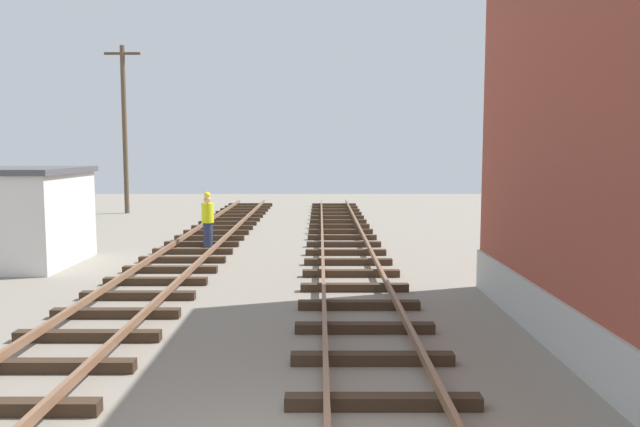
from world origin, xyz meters
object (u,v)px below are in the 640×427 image
object	(u,v)px
parked_car_green	(31,200)
track_worker_foreground	(205,220)
utility_pole_far	(121,126)
control_hut	(20,216)

from	to	relation	value
parked_car_green	track_worker_foreground	xyz separation A→B (m)	(9.67, -8.74, 0.03)
parked_car_green	utility_pole_far	bearing A→B (deg)	37.48
utility_pole_far	track_worker_foreground	world-z (taller)	utility_pole_far
control_hut	utility_pole_far	size ratio (longest dim) A/B	0.45
control_hut	parked_car_green	world-z (taller)	control_hut
track_worker_foreground	parked_car_green	bearing A→B (deg)	137.88
parked_car_green	track_worker_foreground	distance (m)	13.03
control_hut	parked_car_green	distance (m)	12.77
control_hut	utility_pole_far	xyz separation A→B (m)	(-1.49, 14.43, 3.02)
parked_car_green	track_worker_foreground	world-z (taller)	track_worker_foreground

